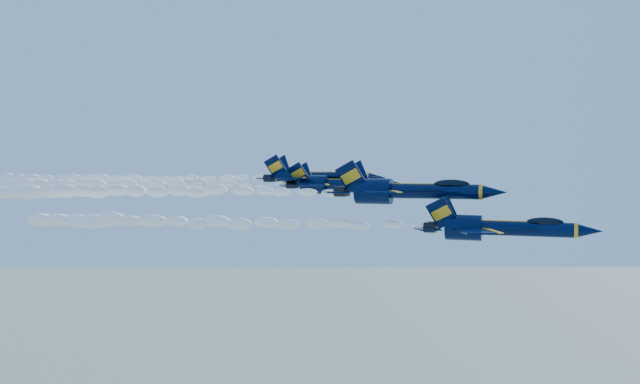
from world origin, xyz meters
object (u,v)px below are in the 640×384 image
(jet_lead, at_px, (498,228))
(jet_third, at_px, (338,184))
(jet_fourth, at_px, (316,177))
(jet_second, at_px, (407,191))

(jet_lead, distance_m, jet_third, 28.51)
(jet_lead, relative_size, jet_third, 1.00)
(jet_lead, distance_m, jet_fourth, 34.16)
(jet_second, height_order, jet_third, jet_third)
(jet_third, relative_size, jet_fourth, 0.92)
(jet_second, bearing_deg, jet_fourth, 134.10)
(jet_fourth, bearing_deg, jet_lead, -37.91)
(jet_lead, bearing_deg, jet_third, 142.12)
(jet_third, bearing_deg, jet_fourth, 141.97)
(jet_lead, height_order, jet_third, jet_third)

